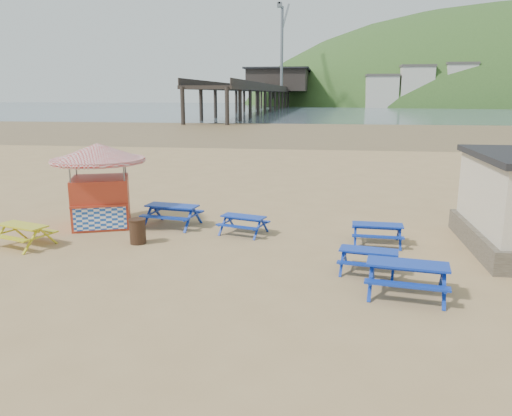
% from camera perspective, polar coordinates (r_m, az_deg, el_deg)
% --- Properties ---
extents(ground, '(400.00, 400.00, 0.00)m').
position_cam_1_polar(ground, '(16.48, 0.30, -4.58)').
color(ground, tan).
rests_on(ground, ground).
extents(wet_sand, '(400.00, 400.00, 0.00)m').
position_cam_1_polar(wet_sand, '(70.77, 6.59, 8.82)').
color(wet_sand, olive).
rests_on(wet_sand, ground).
extents(sea, '(400.00, 400.00, 0.00)m').
position_cam_1_polar(sea, '(185.64, 7.78, 11.27)').
color(sea, '#485A67').
rests_on(sea, ground).
extents(picnic_table_blue_a, '(2.20, 1.88, 0.83)m').
position_cam_1_polar(picnic_table_blue_a, '(19.32, -9.53, -0.86)').
color(picnic_table_blue_a, '#1A32A6').
rests_on(picnic_table_blue_a, ground).
extents(picnic_table_blue_b, '(1.88, 1.67, 0.67)m').
position_cam_1_polar(picnic_table_blue_b, '(18.03, -1.43, -1.94)').
color(picnic_table_blue_b, '#1A32A6').
rests_on(picnic_table_blue_b, ground).
extents(picnic_table_blue_c, '(1.72, 1.41, 0.70)m').
position_cam_1_polar(picnic_table_blue_c, '(17.28, 13.67, -2.92)').
color(picnic_table_blue_c, '#1A32A6').
rests_on(picnic_table_blue_c, ground).
extents(picnic_table_blue_e, '(2.20, 1.88, 0.83)m').
position_cam_1_polar(picnic_table_blue_e, '(13.21, 16.84, -7.74)').
color(picnic_table_blue_e, '#1A32A6').
rests_on(picnic_table_blue_e, ground).
extents(picnic_table_blue_f, '(1.80, 1.55, 0.68)m').
position_cam_1_polar(picnic_table_blue_f, '(14.54, 12.71, -5.92)').
color(picnic_table_blue_f, '#1A32A6').
rests_on(picnic_table_blue_f, ground).
extents(picnic_table_yellow, '(2.09, 1.87, 0.73)m').
position_cam_1_polar(picnic_table_yellow, '(18.31, -25.04, -2.84)').
color(picnic_table_yellow, '#D2C10E').
rests_on(picnic_table_yellow, ground).
extents(ice_cream_kiosk, '(4.58, 4.58, 3.17)m').
position_cam_1_polar(ice_cream_kiosk, '(19.77, -17.46, 3.71)').
color(ice_cream_kiosk, '#AC321D').
rests_on(ice_cream_kiosk, ground).
extents(litter_bin, '(0.58, 0.58, 0.85)m').
position_cam_1_polar(litter_bin, '(17.32, -13.38, -2.58)').
color(litter_bin, '#3A1E16').
rests_on(litter_bin, ground).
extents(pier, '(24.00, 220.00, 39.29)m').
position_cam_1_polar(pier, '(194.84, 2.42, 13.05)').
color(pier, black).
rests_on(pier, ground).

